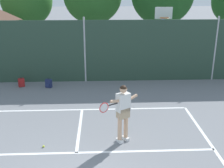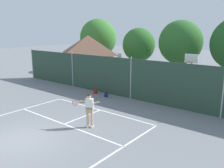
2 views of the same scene
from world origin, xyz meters
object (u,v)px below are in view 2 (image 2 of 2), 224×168
at_px(backpack_navy, 106,94).
at_px(backpack_red, 95,91).
at_px(tennis_player, 89,107).
at_px(tennis_ball, 57,118).
at_px(basketball_hoop, 190,72).

bearing_deg(backpack_navy, backpack_red, 172.53).
bearing_deg(tennis_player, tennis_ball, -173.90).
height_order(tennis_player, tennis_ball, tennis_player).
xyz_separation_m(tennis_player, backpack_red, (-4.44, 5.23, -0.92)).
relative_size(tennis_player, backpack_navy, 4.01).
height_order(tennis_player, backpack_navy, tennis_player).
distance_m(basketball_hoop, tennis_ball, 9.24).
bearing_deg(tennis_ball, basketball_hoop, 55.50).
height_order(basketball_hoop, backpack_navy, basketball_hoop).
bearing_deg(backpack_navy, basketball_hoop, 19.59).
relative_size(tennis_player, tennis_ball, 28.10).
xyz_separation_m(tennis_ball, backpack_navy, (-0.71, 5.32, 0.16)).
relative_size(tennis_player, backpack_red, 4.01).
height_order(basketball_hoop, tennis_ball, basketball_hoop).
height_order(basketball_hoop, tennis_player, basketball_hoop).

